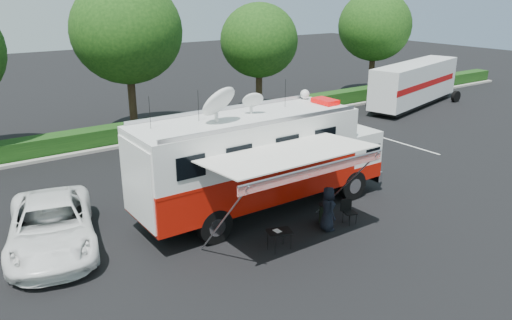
{
  "coord_description": "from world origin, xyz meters",
  "views": [
    {
      "loc": [
        -10.43,
        -14.4,
        8.13
      ],
      "look_at": [
        0.0,
        0.5,
        1.9
      ],
      "focal_mm": 35.0,
      "sensor_mm": 36.0,
      "label": 1
    }
  ],
  "objects_px": {
    "folding_table": "(279,232)",
    "trash_bin": "(325,213)",
    "command_truck": "(262,159)",
    "white_suv": "(55,248)",
    "semi_trailer": "(415,84)"
  },
  "relations": [
    {
      "from": "command_truck",
      "to": "white_suv",
      "type": "distance_m",
      "value": 7.82
    },
    {
      "from": "command_truck",
      "to": "white_suv",
      "type": "bearing_deg",
      "value": 168.37
    },
    {
      "from": "white_suv",
      "to": "trash_bin",
      "type": "height_order",
      "value": "white_suv"
    },
    {
      "from": "white_suv",
      "to": "semi_trailer",
      "type": "height_order",
      "value": "semi_trailer"
    },
    {
      "from": "white_suv",
      "to": "semi_trailer",
      "type": "bearing_deg",
      "value": 28.12
    },
    {
      "from": "folding_table",
      "to": "trash_bin",
      "type": "distance_m",
      "value": 2.68
    },
    {
      "from": "folding_table",
      "to": "semi_trailer",
      "type": "distance_m",
      "value": 23.92
    },
    {
      "from": "trash_bin",
      "to": "semi_trailer",
      "type": "xyz_separation_m",
      "value": [
        18.44,
        10.71,
        1.29
      ]
    },
    {
      "from": "trash_bin",
      "to": "semi_trailer",
      "type": "bearing_deg",
      "value": 30.14
    },
    {
      "from": "trash_bin",
      "to": "command_truck",
      "type": "bearing_deg",
      "value": 119.28
    },
    {
      "from": "semi_trailer",
      "to": "white_suv",
      "type": "bearing_deg",
      "value": -165.64
    },
    {
      "from": "command_truck",
      "to": "folding_table",
      "type": "distance_m",
      "value": 3.49
    },
    {
      "from": "command_truck",
      "to": "folding_table",
      "type": "height_order",
      "value": "command_truck"
    },
    {
      "from": "folding_table",
      "to": "trash_bin",
      "type": "bearing_deg",
      "value": 13.24
    },
    {
      "from": "command_truck",
      "to": "semi_trailer",
      "type": "relative_size",
      "value": 0.98
    }
  ]
}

